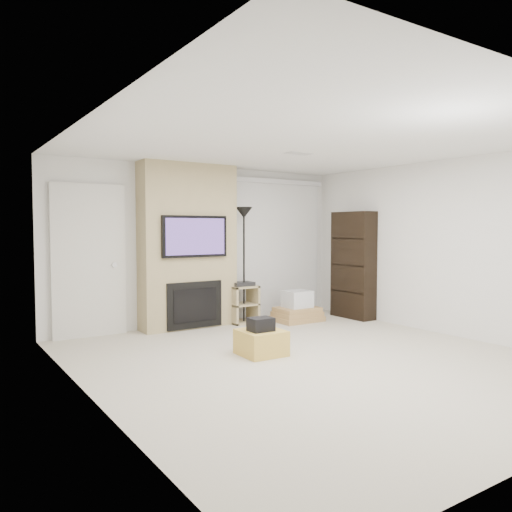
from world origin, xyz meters
TOP-DOWN VIEW (x-y plane):
  - floor at (0.00, 0.00)m, footprint 5.00×5.50m
  - ceiling at (0.00, 0.00)m, footprint 5.00×5.50m
  - wall_back at (0.00, 2.75)m, footprint 5.00×0.00m
  - wall_left at (-2.50, 0.00)m, footprint 0.00×5.50m
  - wall_right at (2.50, 0.00)m, footprint 0.00×5.50m
  - hvac_vent at (0.40, 0.80)m, footprint 0.35×0.18m
  - ottoman at (-0.37, 0.54)m, footprint 0.52×0.52m
  - black_bag at (-0.40, 0.50)m, footprint 0.29×0.23m
  - fireplace_wall at (-0.35, 2.54)m, footprint 1.50×0.47m
  - entry_door at (-1.80, 2.71)m, footprint 1.02×0.11m
  - vertical_blinds at (1.40, 2.70)m, footprint 1.98×0.10m
  - floor_lamp at (0.53, 2.35)m, footprint 0.28×0.28m
  - av_stand at (0.53, 2.39)m, footprint 0.45×0.38m
  - box_stack at (1.35, 2.01)m, footprint 0.76×0.58m
  - bookshelf at (2.34, 1.74)m, footprint 0.30×0.80m

SIDE VIEW (x-z plane):
  - floor at x=0.00m, z-range 0.00..0.00m
  - ottoman at x=-0.37m, z-range 0.00..0.30m
  - box_stack at x=1.35m, z-range -0.06..0.44m
  - av_stand at x=0.53m, z-range 0.02..0.68m
  - black_bag at x=-0.40m, z-range 0.30..0.46m
  - bookshelf at x=2.34m, z-range 0.00..1.80m
  - entry_door at x=-1.80m, z-range -0.02..2.12m
  - fireplace_wall at x=-0.35m, z-range -0.01..2.49m
  - wall_back at x=0.00m, z-range 0.00..2.50m
  - wall_left at x=-2.50m, z-range 0.00..2.50m
  - wall_right at x=2.50m, z-range 0.00..2.50m
  - vertical_blinds at x=1.40m, z-range 0.09..2.46m
  - floor_lamp at x=0.53m, z-range 0.53..2.39m
  - hvac_vent at x=0.40m, z-range 2.49..2.50m
  - ceiling at x=0.00m, z-range 2.50..2.50m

